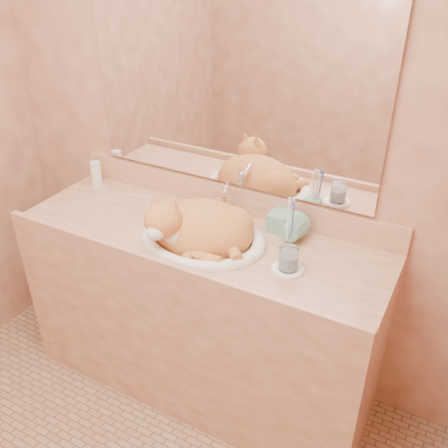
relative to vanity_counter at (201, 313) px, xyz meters
The scene contains 12 objects.
wall_back 0.87m from the vanity_counter, 90.00° to the left, with size 2.40×0.02×2.50m, color #975B44.
vanity_counter is the anchor object (origin of this frame).
mirror 1.00m from the vanity_counter, 90.00° to the left, with size 1.30×0.02×0.80m, color white.
sink_basin 0.51m from the vanity_counter, 31.43° to the right, with size 0.53×0.44×0.16m, color white, non-canonical shape.
faucet 0.55m from the vanity_counter, 79.86° to the left, with size 0.05×0.12×0.18m, color white, non-canonical shape.
cat 0.50m from the vanity_counter, 63.28° to the right, with size 0.43×0.35×0.23m, color #BE682B, non-canonical shape.
soap_dispenser 0.61m from the vanity_counter, 29.47° to the left, with size 0.08×0.09×0.18m, color #68A78D.
toothbrush_cup 0.61m from the vanity_counter, 14.70° to the left, with size 0.11×0.11×0.11m, color #68A78D.
toothbrushes 0.67m from the vanity_counter, 14.70° to the left, with size 0.04×0.04×0.22m, color white, non-canonical shape.
saucer 0.61m from the vanity_counter, ahead, with size 0.12×0.12×0.01m, color white.
water_glass 0.64m from the vanity_counter, ahead, with size 0.07×0.07×0.09m, color white.
lotion_bottle 0.86m from the vanity_counter, 166.02° to the left, with size 0.05×0.05×0.12m, color white.
Camera 1 is at (0.94, -0.78, 1.96)m, focal length 40.00 mm.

